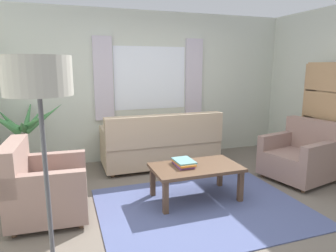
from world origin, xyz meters
The scene contains 12 objects.
ground_plane centered at (0.00, 0.00, 0.00)m, with size 6.24×6.24×0.00m, color #6B6056.
wall_back centered at (0.00, 2.26, 1.30)m, with size 5.32×0.12×2.60m, color beige.
window_with_curtains centered at (0.00, 2.18, 1.45)m, with size 1.98×0.07×1.40m.
area_rug centered at (0.00, 0.00, 0.01)m, with size 2.41×1.88×0.01m, color #4C5684.
couch centered at (0.00, 1.60, 0.37)m, with size 1.90×0.82×0.92m.
armchair_left centered at (-1.76, 0.37, 0.35)m, with size 0.87×0.89×0.88m.
armchair_right centered at (1.78, 0.37, 0.35)m, with size 0.98×1.00×0.88m.
coffee_table centered at (0.03, 0.25, 0.38)m, with size 1.10×0.64×0.44m.
book_stack_on_table centered at (-0.11, 0.32, 0.48)m, with size 0.23×0.34×0.07m.
potted_plant centered at (-2.07, 1.72, 0.50)m, with size 1.26×1.11×1.16m.
bookshelf centered at (2.34, 0.40, 0.87)m, with size 0.30×0.94×1.72m.
standing_lamp centered at (-1.62, -1.04, 1.50)m, with size 0.40×0.40×1.73m.
Camera 1 is at (-1.48, -3.02, 1.67)m, focal length 32.12 mm.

